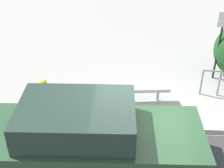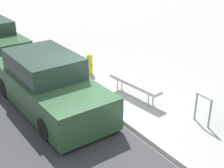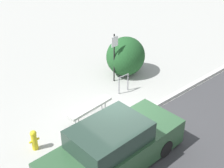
{
  "view_description": "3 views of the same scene",
  "coord_description": "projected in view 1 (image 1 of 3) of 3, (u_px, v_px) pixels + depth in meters",
  "views": [
    {
      "loc": [
        -0.42,
        -6.13,
        5.12
      ],
      "look_at": [
        -0.82,
        0.43,
        1.04
      ],
      "focal_mm": 50.0,
      "sensor_mm": 36.0,
      "label": 1
    },
    {
      "loc": [
        6.57,
        -4.37,
        4.49
      ],
      "look_at": [
        0.55,
        -0.27,
        1.14
      ],
      "focal_mm": 50.0,
      "sensor_mm": 36.0,
      "label": 2
    },
    {
      "loc": [
        -6.01,
        -6.68,
        7.21
      ],
      "look_at": [
        1.16,
        1.53,
        0.78
      ],
      "focal_mm": 50.0,
      "sensor_mm": 36.0,
      "label": 3
    }
  ],
  "objects": [
    {
      "name": "sign_post",
      "position": [
        220.0,
        38.0,
        9.29
      ],
      "size": [
        0.36,
        0.08,
        2.3
      ],
      "color": "black",
      "rests_on": "ground_plane"
    },
    {
      "name": "fire_hydrant",
      "position": [
        44.0,
        91.0,
        8.64
      ],
      "size": [
        0.36,
        0.22,
        0.77
      ],
      "color": "gold",
      "rests_on": "ground_plane"
    },
    {
      "name": "curb",
      "position": [
        143.0,
        127.0,
        7.84
      ],
      "size": [
        60.0,
        0.2,
        0.13
      ],
      "color": "#B7B7B2",
      "rests_on": "ground_plane"
    },
    {
      "name": "bench",
      "position": [
        134.0,
        89.0,
        8.6
      ],
      "size": [
        2.01,
        0.55,
        0.54
      ],
      "rotation": [
        0.0,
        0.0,
        0.1
      ],
      "color": "#99999E",
      "rests_on": "ground_plane"
    },
    {
      "name": "parked_car_near",
      "position": [
        86.0,
        141.0,
        6.47
      ],
      "size": [
        4.83,
        1.94,
        1.6
      ],
      "rotation": [
        0.0,
        0.0,
        0.03
      ],
      "color": "black",
      "rests_on": "ground_plane"
    },
    {
      "name": "bike_rack",
      "position": [
        211.0,
        80.0,
        8.94
      ],
      "size": [
        0.55,
        0.08,
        0.83
      ],
      "rotation": [
        0.0,
        0.0,
        -0.06
      ],
      "color": "gray",
      "rests_on": "ground_plane"
    },
    {
      "name": "ground_plane",
      "position": [
        143.0,
        129.0,
        7.88
      ],
      "size": [
        60.0,
        60.0,
        0.0
      ],
      "primitive_type": "plane",
      "color": "#9E9E99"
    }
  ]
}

